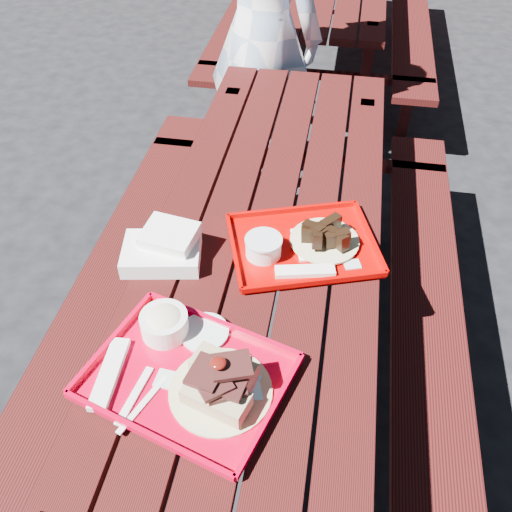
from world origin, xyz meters
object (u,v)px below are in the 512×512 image
(near_tray, at_px, (191,364))
(far_tray, at_px, (301,245))
(picnic_table_near, at_px, (263,281))
(person, at_px, (262,31))

(near_tray, relative_size, far_tray, 1.06)
(picnic_table_near, bearing_deg, person, 99.85)
(far_tray, bearing_deg, near_tray, -113.53)
(picnic_table_near, height_order, far_tray, far_tray)
(far_tray, xyz_separation_m, person, (-0.36, 1.39, 0.09))
(far_tray, distance_m, person, 1.44)
(far_tray, height_order, person, person)
(picnic_table_near, height_order, person, person)
(near_tray, bearing_deg, person, 94.17)
(picnic_table_near, distance_m, person, 1.42)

